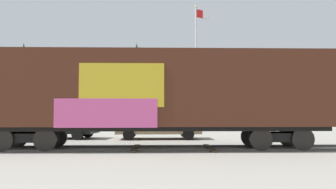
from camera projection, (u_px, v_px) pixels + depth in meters
name	position (u px, v px, depth m)	size (l,w,h in m)	color
ground_plane	(138.00, 149.00, 13.78)	(260.00, 260.00, 0.00)	gray
track	(109.00, 148.00, 13.74)	(60.02, 3.59, 0.08)	#4C4742
freight_car	(154.00, 91.00, 13.90)	(14.71, 3.24, 4.26)	#472316
flagpole	(198.00, 56.00, 25.03)	(1.19, 0.78, 9.66)	silver
hillside	(163.00, 94.00, 90.10)	(118.19, 43.23, 17.25)	slate
parked_car_black	(57.00, 122.00, 19.09)	(4.63, 2.28, 1.86)	black
parked_car_tan	(158.00, 124.00, 18.80)	(4.84, 2.12, 1.67)	#9E8966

